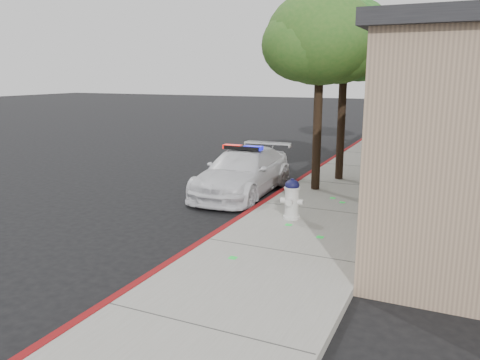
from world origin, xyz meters
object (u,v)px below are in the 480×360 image
object	(u,v)px
police_car	(243,172)
fire_hydrant	(292,199)
street_tree_mid	(346,43)
street_tree_far	(372,56)
street_tree_near	(321,42)

from	to	relation	value
police_car	fire_hydrant	world-z (taller)	police_car
street_tree_mid	street_tree_far	xyz separation A→B (m)	(-0.44, 7.29, -0.12)
police_car	fire_hydrant	xyz separation A→B (m)	(2.21, -2.18, -0.03)
street_tree_near	street_tree_far	world-z (taller)	street_tree_near
street_tree_far	street_tree_mid	bearing A→B (deg)	-86.51
fire_hydrant	street_tree_mid	distance (m)	5.93
street_tree_near	street_tree_mid	bearing A→B (deg)	79.93
street_tree_near	street_tree_mid	distance (m)	1.70
police_car	street_tree_far	size ratio (longest dim) A/B	0.84
street_tree_near	fire_hydrant	bearing A→B (deg)	-84.38
fire_hydrant	street_tree_near	distance (m)	4.68
street_tree_mid	street_tree_far	distance (m)	7.31
street_tree_mid	street_tree_near	bearing A→B (deg)	-100.07
street_tree_mid	street_tree_far	bearing A→B (deg)	93.49
police_car	street_tree_far	bearing A→B (deg)	78.21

